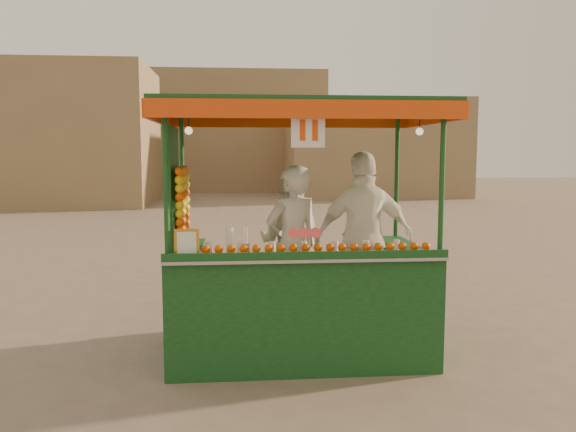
{
  "coord_description": "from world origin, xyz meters",
  "views": [
    {
      "loc": [
        -0.22,
        -6.14,
        2.25
      ],
      "look_at": [
        0.35,
        0.2,
        1.55
      ],
      "focal_mm": 35.59,
      "sensor_mm": 36.0,
      "label": 1
    }
  ],
  "objects": [
    {
      "name": "ground",
      "position": [
        0.0,
        0.0,
        0.0
      ],
      "size": [
        90.0,
        90.0,
        0.0
      ],
      "primitive_type": "plane",
      "color": "brown",
      "rests_on": "ground"
    },
    {
      "name": "building_right",
      "position": [
        7.0,
        24.0,
        2.5
      ],
      "size": [
        9.0,
        6.0,
        5.0
      ],
      "primitive_type": "cube",
      "color": "#8C754F",
      "rests_on": "ground"
    },
    {
      "name": "building_left",
      "position": [
        -9.0,
        20.0,
        3.0
      ],
      "size": [
        10.0,
        6.0,
        6.0
      ],
      "primitive_type": "cube",
      "color": "#8C754F",
      "rests_on": "ground"
    },
    {
      "name": "building_center",
      "position": [
        -2.0,
        30.0,
        3.5
      ],
      "size": [
        14.0,
        7.0,
        7.0
      ],
      "primitive_type": "cube",
      "color": "#8C754F",
      "rests_on": "ground"
    },
    {
      "name": "vendor_right",
      "position": [
        1.21,
        0.13,
        1.3
      ],
      "size": [
        1.18,
        0.57,
        1.95
      ],
      "rotation": [
        0.0,
        0.0,
        3.22
      ],
      "color": "white",
      "rests_on": "ground"
    },
    {
      "name": "vendor_middle",
      "position": [
        0.41,
        0.62,
        1.17
      ],
      "size": [
        1.02,
        0.95,
        1.69
      ],
      "rotation": [
        0.0,
        0.0,
        2.66
      ],
      "color": "beige",
      "rests_on": "ground"
    },
    {
      "name": "juice_cart",
      "position": [
        0.38,
        0.04,
        0.9
      ],
      "size": [
        3.07,
        1.99,
        2.79
      ],
      "color": "#0F3917",
      "rests_on": "ground"
    },
    {
      "name": "vendor_left",
      "position": [
        0.39,
        0.12,
        1.22
      ],
      "size": [
        0.77,
        0.66,
        1.79
      ],
      "rotation": [
        0.0,
        0.0,
        3.56
      ],
      "color": "beige",
      "rests_on": "ground"
    }
  ]
}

